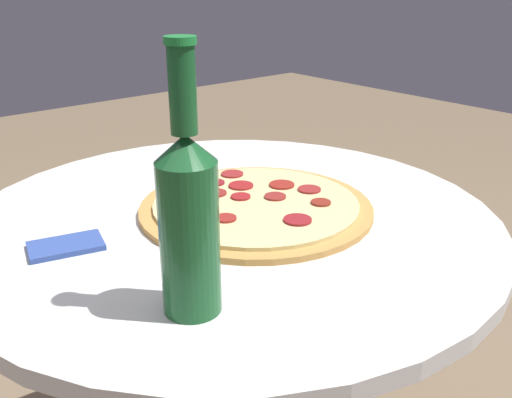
# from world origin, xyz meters

# --- Properties ---
(table) EXTENTS (0.86, 0.86, 0.73)m
(table) POSITION_xyz_m (0.00, 0.00, 0.56)
(table) COLOR silver
(table) RESTS_ON ground_plane
(pizza) EXTENTS (0.38, 0.38, 0.02)m
(pizza) POSITION_xyz_m (0.04, -0.02, 0.73)
(pizza) COLOR #C68E47
(pizza) RESTS_ON table
(beer_bottle) EXTENTS (0.07, 0.07, 0.31)m
(beer_bottle) POSITION_xyz_m (-0.20, -0.19, 0.84)
(beer_bottle) COLOR #195628
(beer_bottle) RESTS_ON table
(napkin) EXTENTS (0.11, 0.09, 0.01)m
(napkin) POSITION_xyz_m (-0.25, 0.05, 0.73)
(napkin) COLOR #334C99
(napkin) RESTS_ON table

